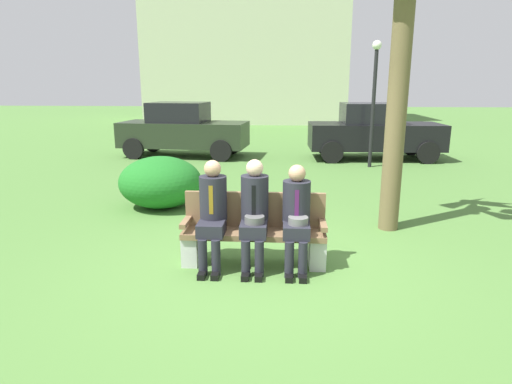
{
  "coord_description": "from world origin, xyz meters",
  "views": [
    {
      "loc": [
        0.24,
        -5.02,
        2.23
      ],
      "look_at": [
        -0.14,
        0.55,
        0.85
      ],
      "focal_mm": 30.7,
      "sensor_mm": 36.0,
      "label": 1
    }
  ],
  "objects_px": {
    "seated_man_middle": "(254,209)",
    "street_lamp": "(374,91)",
    "palm_tree_tall": "(405,3)",
    "shrub_near_bench": "(161,182)",
    "parked_car_near": "(183,130)",
    "parked_car_far": "(374,132)",
    "seated_man_left": "(212,209)",
    "building_backdrop": "(248,20)",
    "park_bench": "(254,232)",
    "seated_man_right": "(296,213)"
  },
  "relations": [
    {
      "from": "parked_car_near",
      "to": "street_lamp",
      "type": "xyz_separation_m",
      "value": [
        5.54,
        -1.46,
        1.22
      ]
    },
    {
      "from": "parked_car_far",
      "to": "building_backdrop",
      "type": "bearing_deg",
      "value": 109.52
    },
    {
      "from": "seated_man_left",
      "to": "building_backdrop",
      "type": "distance_m",
      "value": 23.04
    },
    {
      "from": "park_bench",
      "to": "seated_man_right",
      "type": "height_order",
      "value": "seated_man_right"
    },
    {
      "from": "parked_car_far",
      "to": "parked_car_near",
      "type": "bearing_deg",
      "value": 178.7
    },
    {
      "from": "palm_tree_tall",
      "to": "parked_car_near",
      "type": "height_order",
      "value": "palm_tree_tall"
    },
    {
      "from": "seated_man_right",
      "to": "shrub_near_bench",
      "type": "bearing_deg",
      "value": 132.82
    },
    {
      "from": "parked_car_near",
      "to": "seated_man_left",
      "type": "bearing_deg",
      "value": -74.64
    },
    {
      "from": "parked_car_far",
      "to": "seated_man_middle",
      "type": "bearing_deg",
      "value": -109.96
    },
    {
      "from": "seated_man_middle",
      "to": "building_backdrop",
      "type": "bearing_deg",
      "value": 95.03
    },
    {
      "from": "palm_tree_tall",
      "to": "shrub_near_bench",
      "type": "distance_m",
      "value": 4.96
    },
    {
      "from": "parked_car_near",
      "to": "parked_car_far",
      "type": "relative_size",
      "value": 1.02
    },
    {
      "from": "palm_tree_tall",
      "to": "shrub_near_bench",
      "type": "xyz_separation_m",
      "value": [
        -3.93,
        0.99,
        -2.86
      ]
    },
    {
      "from": "street_lamp",
      "to": "shrub_near_bench",
      "type": "bearing_deg",
      "value": -136.54
    },
    {
      "from": "palm_tree_tall",
      "to": "building_backdrop",
      "type": "xyz_separation_m",
      "value": [
        -3.99,
        20.79,
        2.55
      ]
    },
    {
      "from": "seated_man_middle",
      "to": "street_lamp",
      "type": "height_order",
      "value": "street_lamp"
    },
    {
      "from": "street_lamp",
      "to": "building_backdrop",
      "type": "relative_size",
      "value": 0.28
    },
    {
      "from": "street_lamp",
      "to": "building_backdrop",
      "type": "bearing_deg",
      "value": 106.86
    },
    {
      "from": "parked_car_near",
      "to": "building_backdrop",
      "type": "relative_size",
      "value": 0.34
    },
    {
      "from": "seated_man_left",
      "to": "seated_man_right",
      "type": "xyz_separation_m",
      "value": [
        1.03,
        -0.01,
        -0.03
      ]
    },
    {
      "from": "park_bench",
      "to": "parked_car_near",
      "type": "height_order",
      "value": "parked_car_near"
    },
    {
      "from": "park_bench",
      "to": "seated_man_right",
      "type": "relative_size",
      "value": 1.39
    },
    {
      "from": "seated_man_left",
      "to": "parked_car_near",
      "type": "xyz_separation_m",
      "value": [
        -2.32,
        8.45,
        0.09
      ]
    },
    {
      "from": "parked_car_far",
      "to": "building_backdrop",
      "type": "height_order",
      "value": "building_backdrop"
    },
    {
      "from": "seated_man_left",
      "to": "building_backdrop",
      "type": "relative_size",
      "value": 0.11
    },
    {
      "from": "seated_man_left",
      "to": "parked_car_far",
      "type": "bearing_deg",
      "value": 66.96
    },
    {
      "from": "park_bench",
      "to": "seated_man_middle",
      "type": "height_order",
      "value": "seated_man_middle"
    },
    {
      "from": "seated_man_right",
      "to": "parked_car_far",
      "type": "distance_m",
      "value": 8.7
    },
    {
      "from": "park_bench",
      "to": "seated_man_right",
      "type": "bearing_deg",
      "value": -14.05
    },
    {
      "from": "seated_man_middle",
      "to": "palm_tree_tall",
      "type": "xyz_separation_m",
      "value": [
        2.01,
        1.63,
        2.59
      ]
    },
    {
      "from": "parked_car_near",
      "to": "street_lamp",
      "type": "relative_size",
      "value": 1.21
    },
    {
      "from": "seated_man_right",
      "to": "street_lamp",
      "type": "distance_m",
      "value": 7.46
    },
    {
      "from": "parked_car_near",
      "to": "palm_tree_tall",
      "type": "bearing_deg",
      "value": -54.58
    },
    {
      "from": "parked_car_far",
      "to": "building_backdrop",
      "type": "relative_size",
      "value": 0.33
    },
    {
      "from": "park_bench",
      "to": "seated_man_middle",
      "type": "relative_size",
      "value": 1.33
    },
    {
      "from": "shrub_near_bench",
      "to": "parked_car_far",
      "type": "relative_size",
      "value": 0.39
    },
    {
      "from": "seated_man_right",
      "to": "palm_tree_tall",
      "type": "bearing_deg",
      "value": 47.51
    },
    {
      "from": "shrub_near_bench",
      "to": "building_backdrop",
      "type": "relative_size",
      "value": 0.13
    },
    {
      "from": "seated_man_middle",
      "to": "building_backdrop",
      "type": "height_order",
      "value": "building_backdrop"
    },
    {
      "from": "street_lamp",
      "to": "palm_tree_tall",
      "type": "bearing_deg",
      "value": -97.29
    },
    {
      "from": "parked_car_near",
      "to": "building_backdrop",
      "type": "height_order",
      "value": "building_backdrop"
    },
    {
      "from": "seated_man_left",
      "to": "street_lamp",
      "type": "distance_m",
      "value": 7.81
    },
    {
      "from": "seated_man_right",
      "to": "park_bench",
      "type": "bearing_deg",
      "value": 165.95
    },
    {
      "from": "parked_car_near",
      "to": "building_backdrop",
      "type": "bearing_deg",
      "value": 86.46
    },
    {
      "from": "seated_man_left",
      "to": "seated_man_right",
      "type": "height_order",
      "value": "seated_man_left"
    },
    {
      "from": "seated_man_middle",
      "to": "street_lamp",
      "type": "xyz_separation_m",
      "value": [
        2.7,
        7.0,
        1.31
      ]
    },
    {
      "from": "palm_tree_tall",
      "to": "parked_car_far",
      "type": "xyz_separation_m",
      "value": [
        1.01,
        6.69,
        -2.5
      ]
    },
    {
      "from": "parked_car_near",
      "to": "street_lamp",
      "type": "bearing_deg",
      "value": -14.77
    },
    {
      "from": "street_lamp",
      "to": "park_bench",
      "type": "bearing_deg",
      "value": -111.53
    },
    {
      "from": "seated_man_middle",
      "to": "palm_tree_tall",
      "type": "relative_size",
      "value": 0.29
    }
  ]
}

